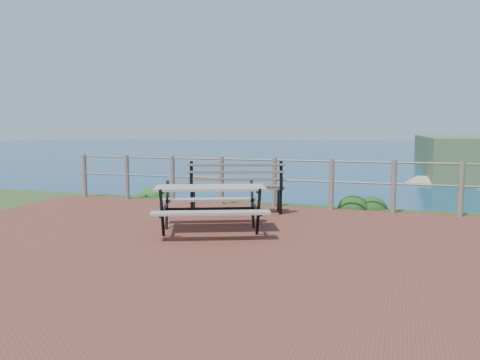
% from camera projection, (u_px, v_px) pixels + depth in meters
% --- Properties ---
extents(ground, '(10.00, 7.00, 0.12)m').
position_uv_depth(ground, '(211.00, 245.00, 6.37)').
color(ground, brown).
rests_on(ground, ground).
extents(ocean, '(1200.00, 1200.00, 0.00)m').
position_uv_depth(ocean, '(396.00, 136.00, 194.44)').
color(ocean, '#146178').
rests_on(ocean, ground).
extents(safety_railing, '(9.40, 0.10, 1.00)m').
position_uv_depth(safety_railing, '(274.00, 180.00, 9.47)').
color(safety_railing, '#6B5B4C').
rests_on(safety_railing, ground).
extents(picnic_table, '(1.78, 1.33, 0.70)m').
position_uv_depth(picnic_table, '(210.00, 204.00, 7.08)').
color(picnic_table, gray).
rests_on(picnic_table, ground).
extents(park_bench, '(1.81, 1.01, 0.99)m').
position_uv_depth(park_bench, '(236.00, 179.00, 8.73)').
color(park_bench, brown).
rests_on(park_bench, ground).
extents(shrub_lip_west, '(0.72, 0.72, 0.44)m').
position_uv_depth(shrub_lip_west, '(153.00, 196.00, 11.32)').
color(shrub_lip_west, '#255620').
rests_on(shrub_lip_west, ground).
extents(shrub_lip_east, '(0.77, 0.77, 0.51)m').
position_uv_depth(shrub_lip_east, '(365.00, 207.00, 9.60)').
color(shrub_lip_east, '#134016').
rests_on(shrub_lip_east, ground).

